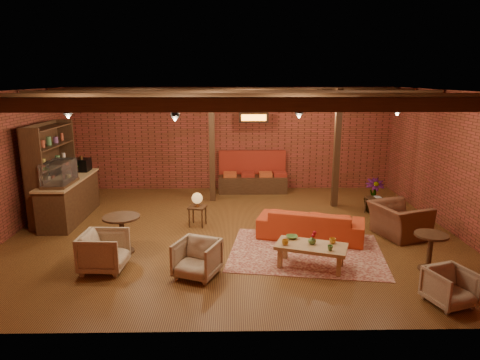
{
  "coord_description": "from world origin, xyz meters",
  "views": [
    {
      "loc": [
        -0.02,
        -9.35,
        3.48
      ],
      "look_at": [
        0.15,
        0.2,
        1.18
      ],
      "focal_mm": 32.0,
      "sensor_mm": 36.0,
      "label": 1
    }
  ],
  "objects_px": {
    "armchair_a": "(104,249)",
    "armchair_b": "(197,257)",
    "side_table_book": "(375,199)",
    "sofa": "(311,224)",
    "side_table_lamp": "(197,201)",
    "round_table_left": "(122,228)",
    "armchair_right": "(399,215)",
    "round_table_right": "(430,246)",
    "plant_tall": "(376,162)",
    "armchair_far": "(450,285)",
    "coffee_table": "(311,247)"
  },
  "relations": [
    {
      "from": "sofa",
      "to": "side_table_lamp",
      "type": "bearing_deg",
      "value": -1.77
    },
    {
      "from": "armchair_right",
      "to": "plant_tall",
      "type": "bearing_deg",
      "value": -18.9
    },
    {
      "from": "side_table_lamp",
      "to": "armchair_right",
      "type": "relative_size",
      "value": 0.72
    },
    {
      "from": "coffee_table",
      "to": "armchair_b",
      "type": "bearing_deg",
      "value": -170.64
    },
    {
      "from": "side_table_book",
      "to": "plant_tall",
      "type": "bearing_deg",
      "value": 78.37
    },
    {
      "from": "sofa",
      "to": "plant_tall",
      "type": "bearing_deg",
      "value": -119.91
    },
    {
      "from": "round_table_left",
      "to": "plant_tall",
      "type": "bearing_deg",
      "value": 23.52
    },
    {
      "from": "armchair_a",
      "to": "armchair_b",
      "type": "bearing_deg",
      "value": -96.65
    },
    {
      "from": "coffee_table",
      "to": "sofa",
      "type": "bearing_deg",
      "value": 79.72
    },
    {
      "from": "sofa",
      "to": "round_table_left",
      "type": "distance_m",
      "value": 4.03
    },
    {
      "from": "coffee_table",
      "to": "armchair_b",
      "type": "relative_size",
      "value": 1.96
    },
    {
      "from": "round_table_left",
      "to": "armchair_far",
      "type": "relative_size",
      "value": 1.19
    },
    {
      "from": "coffee_table",
      "to": "armchair_right",
      "type": "bearing_deg",
      "value": 34.76
    },
    {
      "from": "side_table_lamp",
      "to": "round_table_left",
      "type": "xyz_separation_m",
      "value": [
        -1.4,
        -1.58,
        -0.1
      ]
    },
    {
      "from": "round_table_right",
      "to": "plant_tall",
      "type": "distance_m",
      "value": 3.63
    },
    {
      "from": "sofa",
      "to": "round_table_right",
      "type": "bearing_deg",
      "value": 156.17
    },
    {
      "from": "side_table_lamp",
      "to": "side_table_book",
      "type": "relative_size",
      "value": 1.72
    },
    {
      "from": "round_table_right",
      "to": "plant_tall",
      "type": "relative_size",
      "value": 0.26
    },
    {
      "from": "sofa",
      "to": "armchair_a",
      "type": "relative_size",
      "value": 2.86
    },
    {
      "from": "armchair_right",
      "to": "side_table_book",
      "type": "xyz_separation_m",
      "value": [
        -0.04,
        1.56,
        -0.07
      ]
    },
    {
      "from": "armchair_a",
      "to": "armchair_b",
      "type": "distance_m",
      "value": 1.76
    },
    {
      "from": "coffee_table",
      "to": "armchair_a",
      "type": "distance_m",
      "value": 3.83
    },
    {
      "from": "coffee_table",
      "to": "armchair_far",
      "type": "xyz_separation_m",
      "value": [
        1.93,
        -1.41,
        -0.07
      ]
    },
    {
      "from": "round_table_left",
      "to": "armchair_right",
      "type": "bearing_deg",
      "value": 7.74
    },
    {
      "from": "armchair_right",
      "to": "armchair_b",
      "type": "bearing_deg",
      "value": 95.11
    },
    {
      "from": "sofa",
      "to": "armchair_right",
      "type": "relative_size",
      "value": 2.0
    },
    {
      "from": "armchair_a",
      "to": "armchair_right",
      "type": "xyz_separation_m",
      "value": [
        6.09,
        1.62,
        0.1
      ]
    },
    {
      "from": "armchair_b",
      "to": "round_table_left",
      "type": "bearing_deg",
      "value": 167.33
    },
    {
      "from": "side_table_book",
      "to": "armchair_far",
      "type": "bearing_deg",
      "value": -93.68
    },
    {
      "from": "plant_tall",
      "to": "round_table_left",
      "type": "bearing_deg",
      "value": -156.48
    },
    {
      "from": "sofa",
      "to": "armchair_b",
      "type": "distance_m",
      "value": 2.98
    },
    {
      "from": "armchair_b",
      "to": "armchair_far",
      "type": "height_order",
      "value": "armchair_b"
    },
    {
      "from": "side_table_book",
      "to": "round_table_right",
      "type": "height_order",
      "value": "round_table_right"
    },
    {
      "from": "plant_tall",
      "to": "armchair_b",
      "type": "bearing_deg",
      "value": -139.7
    },
    {
      "from": "armchair_a",
      "to": "side_table_book",
      "type": "xyz_separation_m",
      "value": [
        6.06,
        3.18,
        0.03
      ]
    },
    {
      "from": "sofa",
      "to": "round_table_left",
      "type": "xyz_separation_m",
      "value": [
        -3.96,
        -0.71,
        0.19
      ]
    },
    {
      "from": "coffee_table",
      "to": "armchair_right",
      "type": "xyz_separation_m",
      "value": [
        2.26,
        1.57,
        0.1
      ]
    },
    {
      "from": "coffee_table",
      "to": "plant_tall",
      "type": "bearing_deg",
      "value": 55.92
    },
    {
      "from": "sofa",
      "to": "side_table_book",
      "type": "distance_m",
      "value": 2.57
    },
    {
      "from": "round_table_left",
      "to": "round_table_right",
      "type": "xyz_separation_m",
      "value": [
        5.87,
        -0.92,
        -0.05
      ]
    },
    {
      "from": "side_table_lamp",
      "to": "armchair_a",
      "type": "xyz_separation_m",
      "value": [
        -1.53,
        -2.39,
        -0.23
      ]
    },
    {
      "from": "side_table_lamp",
      "to": "round_table_left",
      "type": "bearing_deg",
      "value": -131.54
    },
    {
      "from": "plant_tall",
      "to": "armchair_a",
      "type": "bearing_deg",
      "value": -150.8
    },
    {
      "from": "armchair_a",
      "to": "side_table_book",
      "type": "height_order",
      "value": "armchair_a"
    },
    {
      "from": "armchair_a",
      "to": "armchair_far",
      "type": "height_order",
      "value": "armchair_a"
    },
    {
      "from": "side_table_book",
      "to": "round_table_right",
      "type": "bearing_deg",
      "value": -90.92
    },
    {
      "from": "side_table_book",
      "to": "sofa",
      "type": "bearing_deg",
      "value": -139.74
    },
    {
      "from": "round_table_right",
      "to": "armchair_far",
      "type": "bearing_deg",
      "value": -100.85
    },
    {
      "from": "armchair_b",
      "to": "side_table_lamp",
      "type": "bearing_deg",
      "value": 116.29
    },
    {
      "from": "armchair_b",
      "to": "coffee_table",
      "type": "bearing_deg",
      "value": 31.32
    }
  ]
}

